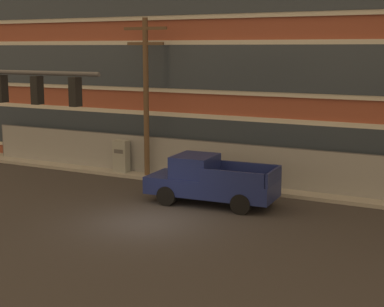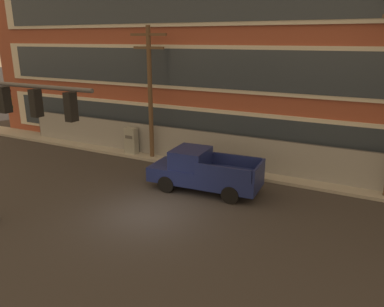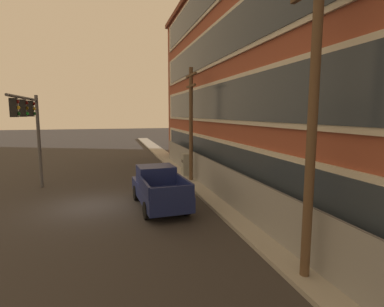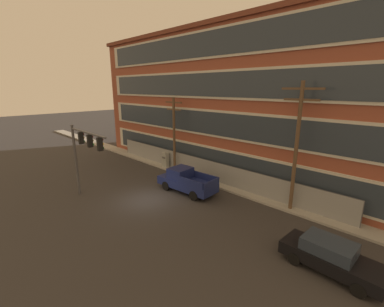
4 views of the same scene
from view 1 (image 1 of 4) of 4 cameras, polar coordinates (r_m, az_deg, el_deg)
name	(u,v)px [view 1 (image 1 of 4)]	position (r m, az deg, el deg)	size (l,w,h in m)	color
ground_plane	(145,222)	(21.69, -4.59, -6.68)	(160.00, 160.00, 0.00)	#333030
sidewalk_building_side	(222,183)	(27.36, 2.93, -2.92)	(80.00, 1.70, 0.16)	#9E9B93
brick_mill_building	(274,31)	(32.14, 7.97, 11.68)	(37.23, 10.89, 14.31)	brown
chain_link_fence	(215,162)	(27.43, 2.27, -0.88)	(26.96, 0.06, 2.00)	gray
traffic_signal_mast	(9,110)	(20.36, -17.30, 4.02)	(5.61, 0.43, 5.81)	#4C4C51
pickup_truck_navy	(209,181)	(23.90, 1.65, -2.72)	(5.44, 2.37, 1.98)	navy
utility_pole_near_corner	(146,91)	(28.33, -4.48, 6.08)	(2.31, 0.26, 7.69)	brown
electrical_cabinet	(121,158)	(29.55, -6.86, -0.40)	(0.75, 0.50, 1.76)	#939993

